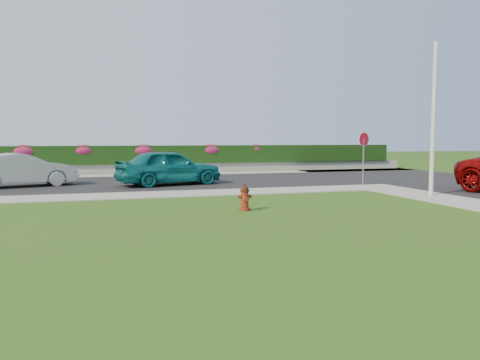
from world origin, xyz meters
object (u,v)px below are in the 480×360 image
object	(u,v)px
fire_hydrant	(245,198)
sedan_teal	(169,167)
utility_pole	(433,120)
stop_sign	(364,146)
sedan_silver	(22,170)

from	to	relation	value
fire_hydrant	sedan_teal	xyz separation A→B (m)	(-1.08, 8.06, 0.47)
utility_pole	stop_sign	distance (m)	4.16
sedan_silver	stop_sign	bearing A→B (deg)	-122.04
sedan_silver	utility_pole	world-z (taller)	utility_pole
fire_hydrant	utility_pole	bearing A→B (deg)	8.69
sedan_teal	sedan_silver	world-z (taller)	sedan_teal
sedan_teal	sedan_silver	bearing A→B (deg)	66.51
fire_hydrant	stop_sign	size ratio (longest dim) A/B	0.33
utility_pole	fire_hydrant	bearing A→B (deg)	-170.07
fire_hydrant	utility_pole	xyz separation A→B (m)	(7.57, 1.32, 2.41)
utility_pole	sedan_silver	bearing A→B (deg)	152.45
fire_hydrant	stop_sign	distance (m)	9.07
fire_hydrant	sedan_teal	bearing A→B (deg)	96.37
sedan_silver	utility_pole	xyz separation A→B (m)	(14.85, -7.75, 2.02)
fire_hydrant	sedan_teal	world-z (taller)	sedan_teal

